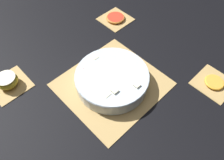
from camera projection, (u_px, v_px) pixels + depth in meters
ground_plane at (112, 84)px, 0.92m from camera, size 6.00×6.00×0.00m
bamboo_mat_center at (112, 84)px, 0.92m from camera, size 0.40×0.38×0.01m
coaster_mat_near_right at (214, 83)px, 0.92m from camera, size 0.15×0.15×0.01m
coaster_mat_far_left at (10, 85)px, 0.92m from camera, size 0.15×0.15×0.01m
coaster_mat_far_right at (115, 19)px, 1.18m from camera, size 0.15×0.15×0.01m
fruit_salad_bowl at (112, 79)px, 0.89m from camera, size 0.30×0.30×0.07m
apple_half at (7, 81)px, 0.90m from camera, size 0.09×0.09×0.05m
orange_slice_whole at (214, 82)px, 0.92m from camera, size 0.08×0.08×0.01m
grapefruit_slice at (115, 18)px, 1.17m from camera, size 0.10×0.10×0.01m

